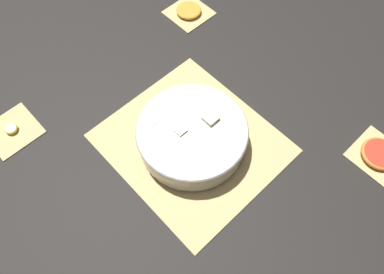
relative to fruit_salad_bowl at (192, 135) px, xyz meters
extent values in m
plane|color=black|center=(0.00, 0.00, -0.04)|extent=(6.00, 6.00, 0.00)
cube|color=#D6B775|center=(0.00, 0.00, -0.04)|extent=(0.41, 0.37, 0.01)
cube|color=brown|center=(-0.15, 0.00, -0.04)|extent=(0.01, 0.36, 0.00)
cube|color=brown|center=(-0.10, 0.00, -0.04)|extent=(0.01, 0.36, 0.00)
cube|color=brown|center=(-0.05, 0.00, -0.04)|extent=(0.01, 0.36, 0.00)
cube|color=brown|center=(0.00, 0.00, -0.04)|extent=(0.01, 0.36, 0.00)
cube|color=brown|center=(0.05, 0.00, -0.04)|extent=(0.01, 0.36, 0.00)
cube|color=brown|center=(0.10, 0.00, -0.04)|extent=(0.01, 0.36, 0.00)
cube|color=brown|center=(0.15, 0.00, -0.04)|extent=(0.01, 0.36, 0.00)
cube|color=#D6B775|center=(-0.34, -0.31, -0.04)|extent=(0.12, 0.12, 0.01)
cube|color=brown|center=(-0.36, -0.31, -0.04)|extent=(0.00, 0.12, 0.00)
cube|color=brown|center=(-0.32, -0.31, -0.04)|extent=(0.00, 0.12, 0.00)
cube|color=#D6B775|center=(-0.34, 0.31, -0.04)|extent=(0.12, 0.12, 0.01)
cube|color=brown|center=(-0.37, 0.31, -0.04)|extent=(0.00, 0.12, 0.00)
cube|color=brown|center=(-0.34, 0.31, -0.04)|extent=(0.00, 0.12, 0.00)
cube|color=brown|center=(-0.31, 0.31, -0.04)|extent=(0.00, 0.12, 0.00)
cube|color=#D6B775|center=(0.34, 0.31, -0.04)|extent=(0.12, 0.12, 0.01)
cube|color=brown|center=(0.30, 0.31, -0.04)|extent=(0.00, 0.12, 0.00)
cube|color=brown|center=(0.32, 0.31, -0.04)|extent=(0.00, 0.12, 0.00)
cube|color=brown|center=(0.35, 0.31, -0.04)|extent=(0.00, 0.12, 0.00)
cylinder|color=silver|center=(0.00, 0.00, 0.00)|extent=(0.26, 0.26, 0.07)
torus|color=silver|center=(0.00, 0.00, 0.02)|extent=(0.27, 0.27, 0.01)
cylinder|color=#F4EABC|center=(-0.05, 0.00, 0.01)|extent=(0.02, 0.02, 0.01)
cylinder|color=#F4EABC|center=(0.00, 0.09, 0.00)|extent=(0.03, 0.03, 0.01)
cylinder|color=#F4EABC|center=(0.03, 0.04, 0.00)|extent=(0.02, 0.02, 0.01)
cylinder|color=#F4EABC|center=(-0.02, -0.02, -0.02)|extent=(0.03, 0.03, 0.01)
cylinder|color=#F4EABC|center=(0.04, 0.01, -0.02)|extent=(0.03, 0.03, 0.01)
cylinder|color=#F4EABC|center=(0.01, -0.04, 0.02)|extent=(0.03, 0.03, 0.01)
cylinder|color=#F4EABC|center=(-0.10, 0.00, -0.02)|extent=(0.03, 0.03, 0.01)
cylinder|color=#F4EABC|center=(-0.09, -0.02, -0.01)|extent=(0.03, 0.03, 0.01)
cylinder|color=#F4EABC|center=(0.01, -0.07, 0.02)|extent=(0.03, 0.03, 0.01)
cylinder|color=#F4EABC|center=(0.06, 0.01, 0.01)|extent=(0.03, 0.03, 0.01)
cylinder|color=#F4EABC|center=(0.03, -0.02, 0.01)|extent=(0.03, 0.03, 0.01)
cylinder|color=#F4EABC|center=(0.10, 0.03, -0.02)|extent=(0.03, 0.03, 0.01)
cube|color=beige|center=(-0.05, 0.07, -0.01)|extent=(0.03, 0.03, 0.03)
cube|color=beige|center=(0.08, -0.05, -0.01)|extent=(0.03, 0.03, 0.03)
cube|color=beige|center=(-0.08, 0.06, 0.00)|extent=(0.02, 0.02, 0.02)
cube|color=beige|center=(-0.01, -0.10, -0.02)|extent=(0.03, 0.03, 0.03)
cube|color=beige|center=(-0.01, -0.02, 0.02)|extent=(0.02, 0.02, 0.02)
cube|color=beige|center=(0.09, 0.05, -0.01)|extent=(0.02, 0.02, 0.02)
cube|color=beige|center=(-0.07, 0.02, -0.01)|extent=(0.03, 0.03, 0.03)
cube|color=beige|center=(-0.03, -0.05, -0.01)|extent=(0.03, 0.03, 0.03)
cube|color=beige|center=(0.02, -0.10, 0.00)|extent=(0.03, 0.03, 0.03)
cube|color=beige|center=(0.01, 0.05, 0.02)|extent=(0.03, 0.03, 0.03)
cube|color=beige|center=(0.03, 0.07, -0.01)|extent=(0.03, 0.03, 0.03)
cube|color=beige|center=(-0.08, -0.06, 0.02)|extent=(0.02, 0.02, 0.02)
cube|color=beige|center=(0.06, 0.05, -0.02)|extent=(0.02, 0.02, 0.02)
ellipsoid|color=#F9A338|center=(0.10, -0.02, -0.01)|extent=(0.04, 0.02, 0.02)
ellipsoid|color=#F9A338|center=(0.07, -0.08, 0.01)|extent=(0.03, 0.01, 0.01)
ellipsoid|color=#F9A338|center=(0.01, -0.07, -0.01)|extent=(0.03, 0.01, 0.01)
ellipsoid|color=red|center=(-0.04, 0.00, -0.02)|extent=(0.03, 0.02, 0.01)
cylinder|color=#F9A338|center=(-0.34, 0.31, -0.03)|extent=(0.07, 0.07, 0.01)
torus|color=#F4A82D|center=(-0.34, 0.31, -0.03)|extent=(0.08, 0.08, 0.01)
cylinder|color=#F4EABC|center=(-0.34, -0.31, -0.03)|extent=(0.03, 0.03, 0.01)
torus|color=yellow|center=(-0.34, -0.31, -0.03)|extent=(0.03, 0.03, 0.01)
cylinder|color=red|center=(0.34, 0.31, -0.03)|extent=(0.08, 0.08, 0.01)
torus|color=orange|center=(0.34, 0.31, -0.03)|extent=(0.09, 0.09, 0.01)
camera|label=1|loc=(0.32, -0.30, 0.78)|focal=35.00mm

